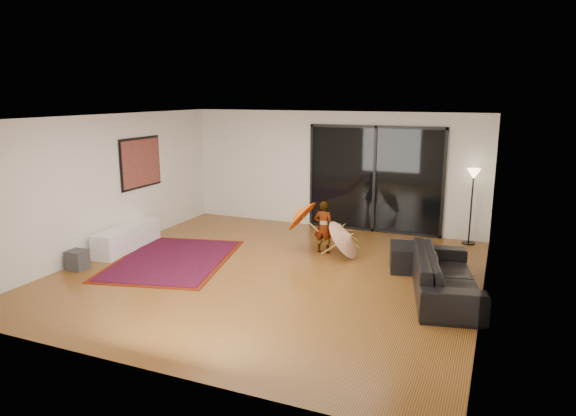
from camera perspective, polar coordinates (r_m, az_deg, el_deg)
The scene contains 17 objects.
floor at distance 9.11m, azimuth -2.04°, elevation -7.19°, with size 7.00×7.00×0.00m, color #9B632A.
ceiling at distance 8.58m, azimuth -2.18°, elevation 10.03°, with size 7.00×7.00×0.00m, color white.
wall_back at distance 11.96m, azimuth 4.98°, elevation 4.22°, with size 7.00×7.00×0.00m, color silver.
wall_front at distance 5.86m, azimuth -16.71°, elevation -5.15°, with size 7.00×7.00×0.00m, color silver.
wall_left at distance 10.68m, azimuth -19.42°, elevation 2.54°, with size 7.00×7.00×0.00m, color silver.
wall_right at distance 7.96m, azimuth 21.40°, elevation -0.85°, with size 7.00×7.00×0.00m, color silver.
sliding_door at distance 11.69m, azimuth 9.59°, elevation 3.15°, with size 3.06×0.07×2.40m.
painting at distance 11.36m, azimuth -16.03°, elevation 4.86°, with size 0.04×1.28×1.08m.
media_console at distance 10.88m, azimuth -17.41°, elevation -3.13°, with size 0.44×1.75×0.49m, color white.
speaker at distance 9.96m, azimuth -22.36°, elevation -5.36°, with size 0.31×0.31×0.35m, color #424244.
persian_rug at distance 10.00m, azimuth -12.70°, elevation -5.62°, with size 2.64×3.24×0.02m.
sofa at distance 8.37m, azimuth 17.09°, elevation -7.10°, with size 2.34×0.91×0.68m, color black.
ottoman at distance 9.47m, azimuth 13.62°, elevation -5.38°, with size 0.77×0.77×0.44m, color black.
floor_lamp at distance 11.18m, azimuth 19.86°, elevation 2.43°, with size 0.27×0.27×1.59m.
child at distance 10.11m, azimuth 3.96°, elevation -2.12°, with size 0.38×0.25×1.04m, color #999999.
parasol_orange at distance 10.20m, azimuth 0.97°, elevation -0.73°, with size 0.63×0.78×0.86m.
parasol_white at distance 9.80m, azimuth 7.00°, elevation -2.75°, with size 0.66×0.83×0.93m.
Camera 1 is at (3.62, -7.77, 3.08)m, focal length 32.00 mm.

